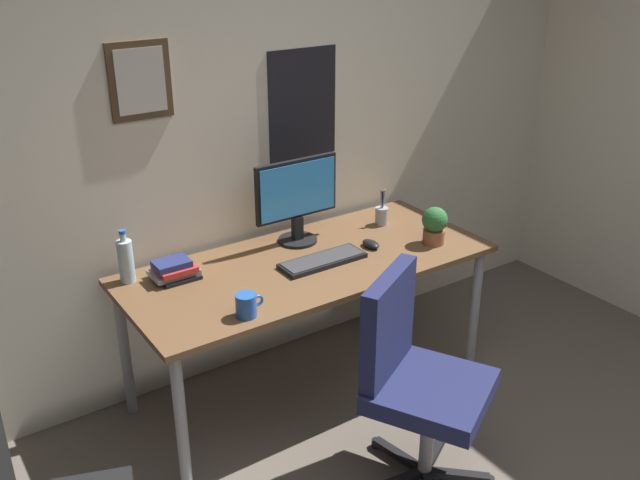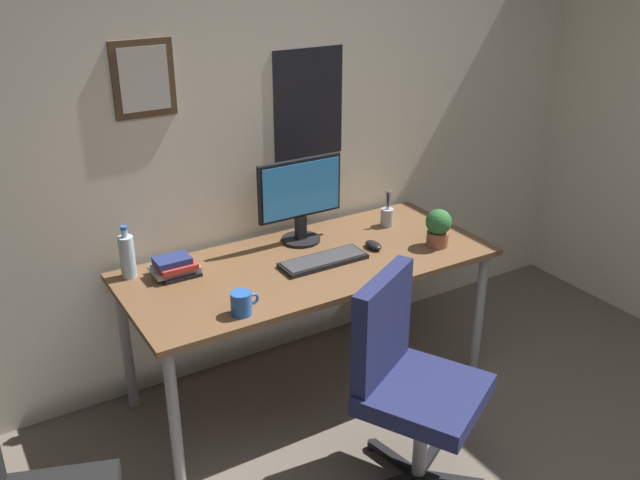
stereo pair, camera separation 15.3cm
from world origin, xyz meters
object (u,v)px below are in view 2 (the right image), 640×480
coffee_mug_near (242,303)px  pen_cup (387,216)px  computer_mouse (373,245)px  monitor (300,197)px  potted_plant (438,227)px  water_bottle (127,256)px  keyboard (323,260)px  book_stack_left (175,266)px  office_chair (407,375)px

coffee_mug_near → pen_cup: pen_cup is taller
computer_mouse → monitor: bearing=134.2°
potted_plant → monitor: bearing=143.6°
water_bottle → pen_cup: size_ratio=1.26×
keyboard → pen_cup: size_ratio=2.15×
pen_cup → book_stack_left: (-1.18, 0.03, -0.01)m
keyboard → pen_cup: 0.58m
monitor → pen_cup: 0.53m
computer_mouse → coffee_mug_near: bearing=-163.7°
keyboard → computer_mouse: size_ratio=3.91×
monitor → computer_mouse: size_ratio=4.18×
keyboard → computer_mouse: computer_mouse is taller
potted_plant → book_stack_left: bearing=163.2°
office_chair → coffee_mug_near: bearing=136.6°
keyboard → computer_mouse: (0.30, 0.01, 0.01)m
book_stack_left → monitor: bearing=2.9°
monitor → keyboard: size_ratio=1.07×
water_bottle → coffee_mug_near: bearing=-62.7°
water_bottle → book_stack_left: water_bottle is taller
computer_mouse → pen_cup: bearing=41.3°
office_chair → potted_plant: (0.63, 0.59, 0.31)m
water_bottle → book_stack_left: 0.22m
computer_mouse → coffee_mug_near: coffee_mug_near is taller
office_chair → potted_plant: bearing=43.0°
coffee_mug_near → office_chair: bearing=-43.4°
monitor → coffee_mug_near: bearing=-138.1°
keyboard → coffee_mug_near: 0.59m
keyboard → monitor: bearing=82.8°
office_chair → keyboard: 0.75m
book_stack_left → coffee_mug_near: bearing=-77.2°
water_bottle → coffee_mug_near: (0.30, -0.58, -0.06)m
water_bottle → coffee_mug_near: 0.65m
monitor → potted_plant: (0.56, -0.41, -0.14)m
keyboard → potted_plant: size_ratio=2.21×
potted_plant → pen_cup: (-0.06, 0.34, -0.05)m
office_chair → water_bottle: size_ratio=3.76×
keyboard → coffee_mug_near: coffee_mug_near is taller
office_chair → monitor: bearing=86.0°
water_bottle → potted_plant: water_bottle is taller
office_chair → computer_mouse: (0.33, 0.73, 0.22)m
monitor → potted_plant: size_ratio=2.36×
coffee_mug_near → potted_plant: bearing=5.4°
keyboard → computer_mouse: 0.30m
pen_cup → book_stack_left: bearing=178.5°
monitor → keyboard: 0.36m
office_chair → computer_mouse: size_ratio=8.64×
computer_mouse → water_bottle: water_bottle is taller
office_chair → potted_plant: 0.91m
office_chair → keyboard: (0.03, 0.72, 0.22)m
computer_mouse → water_bottle: bearing=163.8°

